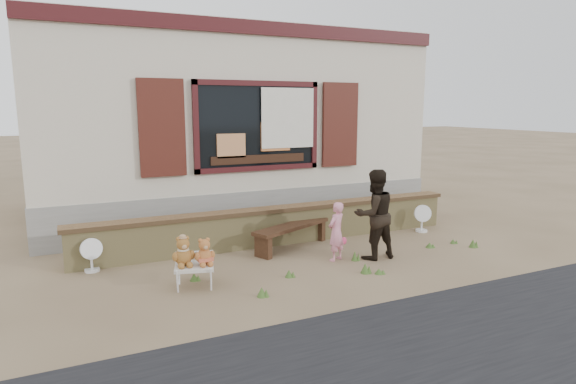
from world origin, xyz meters
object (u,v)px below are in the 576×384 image
teddy_bear_left (183,251)px  adult (374,214)px  bench (292,231)px  teddy_bear_right (204,251)px  child (336,231)px  folding_chair (194,267)px

teddy_bear_left → adult: size_ratio=0.29×
bench → teddy_bear_right: teddy_bear_right is taller
child → teddy_bear_left: bearing=-21.8°
teddy_bear_right → adult: (2.80, 0.09, 0.22)m
folding_chair → child: 2.35m
folding_chair → child: size_ratio=0.65×
child → adult: size_ratio=0.65×
folding_chair → teddy_bear_left: bearing=-180.0°
folding_chair → teddy_bear_right: bearing=-0.0°
child → teddy_bear_right: bearing=-19.4°
bench → teddy_bear_right: size_ratio=4.33×
adult → teddy_bear_left: bearing=0.9°
teddy_bear_left → child: size_ratio=0.44×
bench → adult: adult is taller
folding_chair → teddy_bear_left: (-0.13, 0.04, 0.24)m
adult → child: bearing=-13.6°
teddy_bear_left → teddy_bear_right: 0.28m
bench → teddy_bear_left: (-2.11, -1.07, 0.22)m
child → folding_chair: bearing=-20.7°
teddy_bear_right → child: size_ratio=0.40×
teddy_bear_left → adult: 3.08m
teddy_bear_left → teddy_bear_right: (0.27, -0.07, -0.02)m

